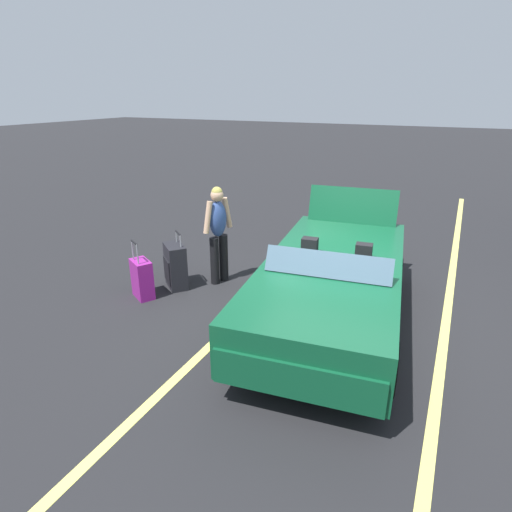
{
  "coord_description": "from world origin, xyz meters",
  "views": [
    {
      "loc": [
        5.14,
        1.35,
        3.05
      ],
      "look_at": [
        -0.16,
        -1.23,
        0.75
      ],
      "focal_mm": 29.49,
      "sensor_mm": 36.0,
      "label": 1
    }
  ],
  "objects_px": {
    "suitcase_large_black": "(175,266)",
    "traveler_person": "(218,230)",
    "convertible_car": "(329,291)",
    "suitcase_medium_bright": "(142,279)"
  },
  "relations": [
    {
      "from": "suitcase_large_black",
      "to": "traveler_person",
      "type": "height_order",
      "value": "traveler_person"
    },
    {
      "from": "convertible_car",
      "to": "traveler_person",
      "type": "height_order",
      "value": "traveler_person"
    },
    {
      "from": "suitcase_large_black",
      "to": "suitcase_medium_bright",
      "type": "relative_size",
      "value": 1.0
    },
    {
      "from": "convertible_car",
      "to": "suitcase_medium_bright",
      "type": "relative_size",
      "value": 4.56
    },
    {
      "from": "convertible_car",
      "to": "traveler_person",
      "type": "distance_m",
      "value": 2.28
    },
    {
      "from": "convertible_car",
      "to": "traveler_person",
      "type": "bearing_deg",
      "value": -116.1
    },
    {
      "from": "suitcase_large_black",
      "to": "traveler_person",
      "type": "distance_m",
      "value": 0.93
    },
    {
      "from": "convertible_car",
      "to": "suitcase_medium_bright",
      "type": "height_order",
      "value": "convertible_car"
    },
    {
      "from": "suitcase_medium_bright",
      "to": "traveler_person",
      "type": "relative_size",
      "value": 0.57
    },
    {
      "from": "convertible_car",
      "to": "suitcase_large_black",
      "type": "distance_m",
      "value": 2.7
    }
  ]
}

